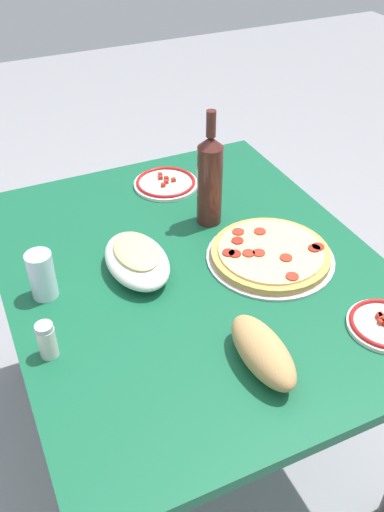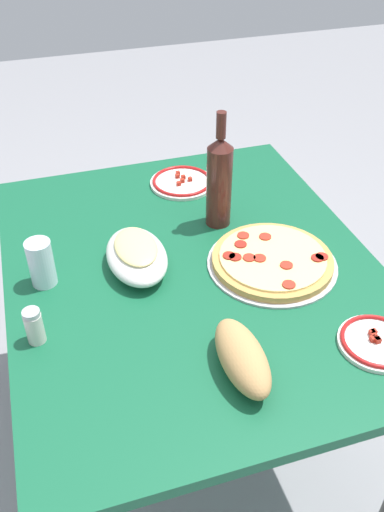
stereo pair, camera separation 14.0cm
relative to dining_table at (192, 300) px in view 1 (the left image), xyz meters
The scene contains 9 objects.
ground_plane 0.60m from the dining_table, ahead, with size 8.00×8.00×0.00m, color gray.
dining_table is the anchor object (origin of this frame).
pepperoni_pizza 0.25m from the dining_table, 106.88° to the right, with size 0.33×0.33×0.03m.
baked_pasta_dish 0.22m from the dining_table, 75.23° to the left, with size 0.24×0.15×0.08m.
wine_bottle 0.33m from the dining_table, 38.04° to the right, with size 0.07×0.07×0.33m.
water_glass 0.41m from the dining_table, 83.12° to the left, with size 0.06×0.06×0.12m, color silver.
side_plate_near 0.43m from the dining_table, 12.94° to the right, with size 0.20×0.20×0.02m.
bread_loaf 0.40m from the dining_table, behind, with size 0.21×0.09×0.08m, color tan.
spice_shaker 0.46m from the dining_table, 110.22° to the left, with size 0.04×0.04×0.09m.
Camera 1 is at (-1.00, 0.46, 1.62)m, focal length 38.79 mm.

